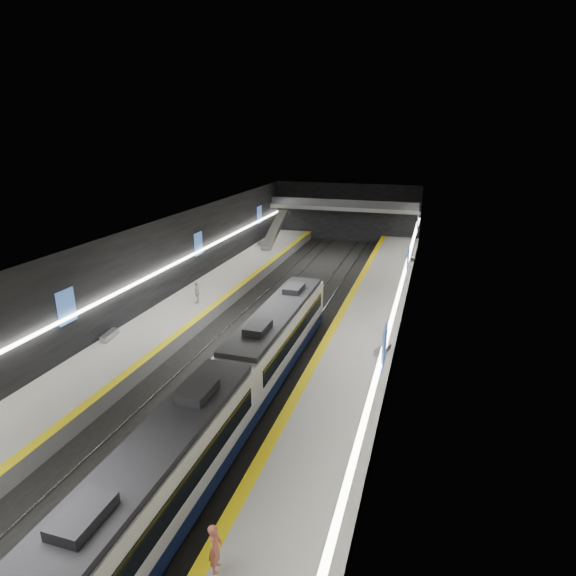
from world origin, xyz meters
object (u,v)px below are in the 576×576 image
(escalator, at_px, (275,230))
(passenger_right_a, at_px, (215,548))
(bench_left_near, at_px, (109,335))
(train, at_px, (233,389))
(bench_left_far, at_px, (264,242))
(passenger_left_a, at_px, (197,293))
(bench_right_near, at_px, (382,350))
(bench_right_far, at_px, (410,258))

(escalator, height_order, passenger_right_a, escalator)
(bench_left_near, distance_m, passenger_right_a, 21.43)
(train, height_order, escalator, escalator)
(bench_left_far, relative_size, passenger_left_a, 1.07)
(escalator, relative_size, bench_left_near, 4.43)
(escalator, height_order, bench_left_far, escalator)
(bench_left_far, bearing_deg, bench_left_near, -75.90)
(bench_right_near, bearing_deg, bench_right_far, 110.35)
(passenger_left_a, bearing_deg, escalator, 163.15)
(passenger_right_a, bearing_deg, bench_right_far, -22.30)
(bench_left_near, xyz_separation_m, bench_left_far, (0.67, 30.43, 0.03))
(bench_left_far, xyz_separation_m, bench_right_far, (18.33, -2.21, -0.02))
(train, height_order, bench_left_near, train)
(escalator, xyz_separation_m, bench_left_near, (-2.00, -30.87, -1.68))
(escalator, distance_m, bench_right_near, 32.21)
(train, distance_m, bench_right_far, 34.64)
(bench_left_near, distance_m, passenger_left_a, 8.81)
(bench_right_near, bearing_deg, escalator, 142.30)
(bench_right_far, bearing_deg, passenger_left_a, -145.51)
(bench_left_near, height_order, passenger_right_a, passenger_right_a)
(escalator, relative_size, bench_left_far, 3.95)
(bench_left_near, height_order, bench_left_far, bench_left_far)
(escalator, bearing_deg, passenger_left_a, -88.47)
(escalator, bearing_deg, bench_left_far, -161.62)
(bench_right_far, relative_size, passenger_left_a, 0.97)
(bench_right_far, bearing_deg, escalator, 155.21)
(bench_left_near, xyz_separation_m, bench_right_near, (18.78, 3.43, -0.02))
(bench_left_near, distance_m, bench_right_near, 19.09)
(bench_right_near, relative_size, passenger_right_a, 0.90)
(bench_left_far, relative_size, bench_right_far, 1.11)
(bench_left_far, distance_m, bench_right_near, 32.52)
(bench_left_far, relative_size, bench_right_near, 1.22)
(escalator, relative_size, bench_right_near, 4.84)
(passenger_right_a, relative_size, passenger_left_a, 0.98)
(train, distance_m, passenger_left_a, 16.92)
(bench_left_near, xyz_separation_m, passenger_left_a, (2.60, 8.39, 0.72))
(bench_left_far, bearing_deg, train, -57.22)
(bench_left_far, distance_m, passenger_right_a, 47.70)
(bench_right_far, height_order, passenger_right_a, passenger_right_a)
(train, bearing_deg, passenger_left_a, 123.74)
(bench_right_near, bearing_deg, bench_left_near, -148.80)
(train, distance_m, escalator, 37.91)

